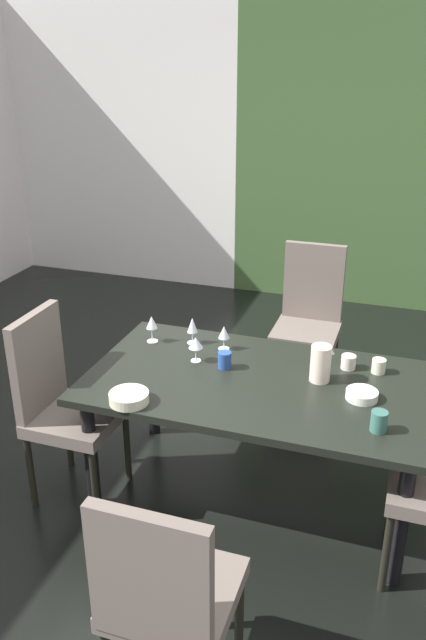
# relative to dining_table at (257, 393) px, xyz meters

# --- Properties ---
(ground_plane) EXTENTS (5.91, 6.12, 0.02)m
(ground_plane) POSITION_rel_dining_table_xyz_m (-0.62, 0.13, -0.65)
(ground_plane) COLOR black
(back_panel_interior) EXTENTS (2.52, 0.10, 2.78)m
(back_panel_interior) POSITION_rel_dining_table_xyz_m (-2.31, 3.14, 0.75)
(back_panel_interior) COLOR white
(back_panel_interior) RESTS_ON ground_plane
(garden_window_panel) EXTENTS (3.39, 0.10, 2.78)m
(garden_window_panel) POSITION_rel_dining_table_xyz_m (0.65, 3.14, 0.75)
(garden_window_panel) COLOR #3C5C2F
(garden_window_panel) RESTS_ON ground_plane
(dining_table) EXTENTS (1.75, 0.99, 0.72)m
(dining_table) POSITION_rel_dining_table_xyz_m (0.00, 0.00, 0.00)
(dining_table) COLOR black
(dining_table) RESTS_ON ground_plane
(chair_head_near) EXTENTS (0.44, 0.44, 0.99)m
(chair_head_near) POSITION_rel_dining_table_xyz_m (0.01, -1.28, -0.09)
(chair_head_near) COLOR #685D54
(chair_head_near) RESTS_ON ground_plane
(chair_head_far) EXTENTS (0.44, 0.45, 1.06)m
(chair_head_far) POSITION_rel_dining_table_xyz_m (0.04, 1.28, -0.06)
(chair_head_far) COLOR #685D54
(chair_head_far) RESTS_ON ground_plane
(chair_left_near) EXTENTS (0.45, 0.44, 1.05)m
(chair_left_near) POSITION_rel_dining_table_xyz_m (-1.00, -0.28, -0.07)
(chair_left_near) COLOR #685D54
(chair_left_near) RESTS_ON ground_plane
(wine_glass_rear) EXTENTS (0.06, 0.06, 0.16)m
(wine_glass_rear) POSITION_rel_dining_table_xyz_m (-0.47, 0.31, 0.19)
(wine_glass_rear) COLOR silver
(wine_glass_rear) RESTS_ON dining_table
(wine_glass_near_window) EXTENTS (0.08, 0.08, 0.14)m
(wine_glass_near_window) POSITION_rel_dining_table_xyz_m (-0.37, 0.10, 0.18)
(wine_glass_near_window) COLOR silver
(wine_glass_near_window) RESTS_ON dining_table
(wine_glass_west) EXTENTS (0.07, 0.07, 0.16)m
(wine_glass_west) POSITION_rel_dining_table_xyz_m (-0.70, 0.25, 0.19)
(wine_glass_west) COLOR silver
(wine_glass_west) RESTS_ON dining_table
(wine_glass_east) EXTENTS (0.06, 0.06, 0.14)m
(wine_glass_east) POSITION_rel_dining_table_xyz_m (-0.27, 0.29, 0.18)
(wine_glass_east) COLOR silver
(wine_glass_east) RESTS_ON dining_table
(serving_bowl_center) EXTENTS (0.16, 0.16, 0.04)m
(serving_bowl_center) POSITION_rel_dining_table_xyz_m (0.52, -0.02, 0.10)
(serving_bowl_center) COLOR white
(serving_bowl_center) RESTS_ON dining_table
(serving_bowl_front) EXTENTS (0.19, 0.19, 0.05)m
(serving_bowl_front) POSITION_rel_dining_table_xyz_m (-0.53, -0.41, 0.10)
(serving_bowl_front) COLOR beige
(serving_bowl_front) RESTS_ON dining_table
(cup_north) EXTENTS (0.07, 0.07, 0.10)m
(cup_north) POSITION_rel_dining_table_xyz_m (0.62, -0.28, 0.13)
(cup_north) COLOR #35655A
(cup_north) RESTS_ON dining_table
(cup_near_shelf) EXTENTS (0.07, 0.07, 0.09)m
(cup_near_shelf) POSITION_rel_dining_table_xyz_m (-0.20, 0.07, 0.12)
(cup_near_shelf) COLOR #254893
(cup_near_shelf) RESTS_ON dining_table
(cup_left) EXTENTS (0.08, 0.08, 0.07)m
(cup_left) POSITION_rel_dining_table_xyz_m (0.42, 0.27, 0.12)
(cup_left) COLOR beige
(cup_left) RESTS_ON dining_table
(cup_south) EXTENTS (0.07, 0.07, 0.08)m
(cup_south) POSITION_rel_dining_table_xyz_m (0.58, 0.28, 0.12)
(cup_south) COLOR beige
(cup_south) RESTS_ON dining_table
(pitcher_right) EXTENTS (0.12, 0.10, 0.19)m
(pitcher_right) POSITION_rel_dining_table_xyz_m (0.30, 0.09, 0.18)
(pitcher_right) COLOR beige
(pitcher_right) RESTS_ON dining_table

